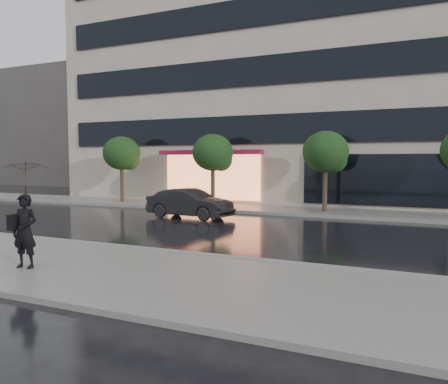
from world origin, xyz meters
The scene contains 12 objects.
ground centered at (0.00, 0.00, 0.00)m, with size 120.00×120.00×0.00m, color black.
sidewalk_near centered at (0.00, -3.25, 0.06)m, with size 60.00×4.50×0.12m, color slate.
sidewalk_far centered at (0.00, 10.25, 0.06)m, with size 60.00×3.50×0.12m, color slate.
curb_near centered at (0.00, -1.00, 0.07)m, with size 60.00×0.25×0.14m, color gray.
curb_far centered at (0.00, 8.50, 0.07)m, with size 60.00×0.25×0.14m, color gray.
office_building centered at (0.00, 17.97, 9.00)m, with size 30.00×12.76×18.00m.
bg_building_left centered at (-28.00, 26.00, 6.00)m, with size 14.00×10.00×12.00m, color #59544F.
tree_far_west centered at (-8.94, 10.03, 2.92)m, with size 2.20×2.20×3.99m.
tree_mid_west centered at (-2.94, 10.03, 2.92)m, with size 2.20×2.20×3.99m.
tree_mid_east centered at (3.06, 10.03, 2.92)m, with size 2.20×2.20×3.99m.
parked_car centered at (-2.22, 6.00, 0.66)m, with size 1.39×3.98×1.31m, color black.
pedestrian_with_umbrella centered at (-1.00, -3.97, 1.75)m, with size 1.15×1.17×2.46m.
Camera 1 is at (7.19, -11.11, 2.59)m, focal length 35.00 mm.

